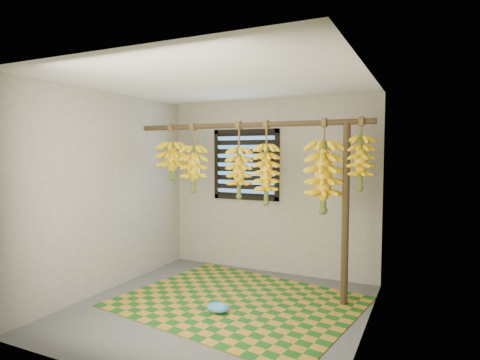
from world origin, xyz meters
The scene contains 16 objects.
floor centered at (0.00, 0.00, -0.01)m, with size 3.00×3.00×0.01m, color #505050.
ceiling centered at (0.00, 0.00, 2.40)m, with size 3.00×3.00×0.01m, color silver.
wall_back centered at (0.00, 1.50, 1.20)m, with size 3.00×0.01×2.40m, color gray.
wall_left centered at (-1.50, 0.00, 1.20)m, with size 0.01×3.00×2.40m, color gray.
wall_right centered at (1.50, 0.00, 1.20)m, with size 0.01×3.00×2.40m, color gray.
window centered at (-0.35, 1.48, 1.50)m, with size 1.00×0.04×1.00m.
hanging_pole centered at (0.00, 0.70, 2.00)m, with size 0.06×0.06×3.00m, color #41321D.
support_post centered at (1.20, 0.70, 1.00)m, with size 0.08×0.08×2.00m, color #41321D.
woven_mat centered at (0.12, 0.26, 0.01)m, with size 2.49×1.99×0.01m, color #185017.
plastic_bag centered at (0.06, -0.12, 0.06)m, with size 0.25×0.18×0.10m, color #348CC2.
banana_bunch_a centered at (-1.07, 0.70, 1.57)m, with size 0.38×0.38×0.73m.
banana_bunch_b centered at (-0.73, 0.70, 1.47)m, with size 0.34×0.34×0.88m.
banana_bunch_c centered at (-0.08, 0.70, 1.43)m, with size 0.32×0.32×0.93m.
banana_bunch_d centered at (0.27, 0.70, 1.42)m, with size 0.31×0.31×1.00m.
banana_bunch_e centered at (0.95, 0.70, 1.41)m, with size 0.39×0.39×1.04m.
banana_bunch_f centered at (1.35, 0.70, 1.57)m, with size 0.28×0.28×0.78m.
Camera 1 is at (2.02, -3.69, 1.67)m, focal length 30.00 mm.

